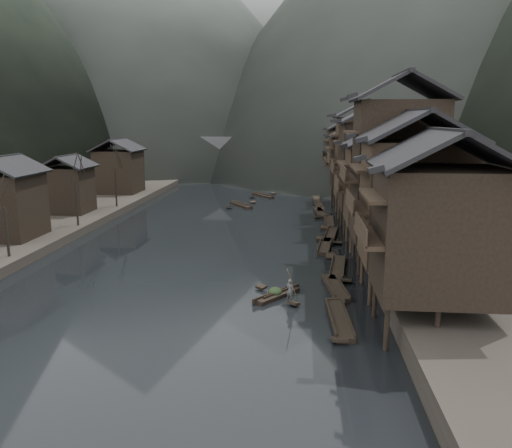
# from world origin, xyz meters

# --- Properties ---
(water) EXTENTS (300.00, 300.00, 0.00)m
(water) POSITION_xyz_m (0.00, 0.00, 0.00)
(water) COLOR black
(water) RESTS_ON ground
(right_bank) EXTENTS (40.00, 200.00, 1.80)m
(right_bank) POSITION_xyz_m (35.00, 40.00, 0.90)
(right_bank) COLOR #2D2823
(right_bank) RESTS_ON ground
(left_bank) EXTENTS (40.00, 200.00, 1.20)m
(left_bank) POSITION_xyz_m (-35.00, 40.00, 0.60)
(left_bank) COLOR #2D2823
(left_bank) RESTS_ON ground
(stilt_houses) EXTENTS (9.00, 67.60, 16.75)m
(stilt_houses) POSITION_xyz_m (17.28, 18.94, 8.81)
(stilt_houses) COLOR black
(stilt_houses) RESTS_ON ground
(left_houses) EXTENTS (8.10, 53.20, 8.73)m
(left_houses) POSITION_xyz_m (-20.50, 20.12, 5.66)
(left_houses) COLOR black
(left_houses) RESTS_ON left_bank
(bare_trees) EXTENTS (3.74, 41.51, 7.49)m
(bare_trees) POSITION_xyz_m (-17.00, 13.36, 6.41)
(bare_trees) COLOR black
(bare_trees) RESTS_ON left_bank
(moored_sampans) EXTENTS (2.87, 61.96, 0.47)m
(moored_sampans) POSITION_xyz_m (12.18, 20.50, 0.20)
(moored_sampans) COLOR black
(moored_sampans) RESTS_ON water
(midriver_boats) EXTENTS (6.67, 28.71, 0.45)m
(midriver_boats) POSITION_xyz_m (1.47, 46.64, 0.20)
(midriver_boats) COLOR black
(midriver_boats) RESTS_ON water
(stone_bridge) EXTENTS (40.00, 6.00, 9.00)m
(stone_bridge) POSITION_xyz_m (-0.00, 72.00, 5.11)
(stone_bridge) COLOR #4C4C4F
(stone_bridge) RESTS_ON ground
(hills) EXTENTS (320.00, 380.00, 112.66)m
(hills) POSITION_xyz_m (6.83, 165.46, 52.61)
(hills) COLOR black
(hills) RESTS_ON ground
(hero_sampan) EXTENTS (3.49, 4.15, 0.43)m
(hero_sampan) POSITION_xyz_m (7.60, -2.50, 0.20)
(hero_sampan) COLOR black
(hero_sampan) RESTS_ON water
(cargo_heap) EXTENTS (1.02, 1.34, 0.61)m
(cargo_heap) POSITION_xyz_m (7.47, -2.33, 0.74)
(cargo_heap) COLOR black
(cargo_heap) RESTS_ON hero_sampan
(boatman) EXTENTS (0.71, 0.62, 1.65)m
(boatman) POSITION_xyz_m (8.60, -3.78, 1.26)
(boatman) COLOR #505052
(boatman) RESTS_ON hero_sampan
(bamboo_pole) EXTENTS (0.82, 2.58, 3.38)m
(bamboo_pole) POSITION_xyz_m (8.80, -3.78, 3.77)
(bamboo_pole) COLOR #8C7A51
(bamboo_pole) RESTS_ON boatman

